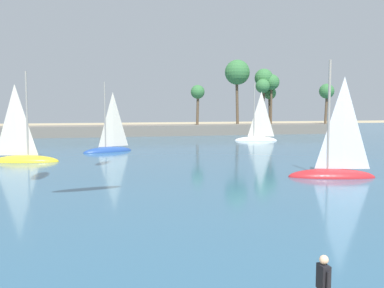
{
  "coord_description": "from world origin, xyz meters",
  "views": [
    {
      "loc": [
        -4.05,
        -2.8,
        5.04
      ],
      "look_at": [
        -0.75,
        11.45,
        3.75
      ],
      "focal_mm": 40.24,
      "sensor_mm": 36.0,
      "label": 1
    }
  ],
  "objects_px": {
    "sailboat_mid_bay": "(334,166)",
    "person_at_waterline": "(323,288)",
    "sailboat_near_shore": "(23,153)",
    "sailboat_far_left": "(109,145)",
    "sailboat_toward_headland": "(257,135)"
  },
  "relations": [
    {
      "from": "person_at_waterline",
      "to": "sailboat_near_shore",
      "type": "height_order",
      "value": "sailboat_near_shore"
    },
    {
      "from": "sailboat_mid_bay",
      "to": "sailboat_far_left",
      "type": "height_order",
      "value": "sailboat_mid_bay"
    },
    {
      "from": "sailboat_far_left",
      "to": "person_at_waterline",
      "type": "bearing_deg",
      "value": -85.07
    },
    {
      "from": "person_at_waterline",
      "to": "sailboat_near_shore",
      "type": "xyz_separation_m",
      "value": [
        -11.15,
        32.04,
        -0.06
      ]
    },
    {
      "from": "person_at_waterline",
      "to": "sailboat_mid_bay",
      "type": "distance_m",
      "value": 21.51
    },
    {
      "from": "person_at_waterline",
      "to": "sailboat_far_left",
      "type": "distance_m",
      "value": 39.23
    },
    {
      "from": "sailboat_mid_bay",
      "to": "sailboat_far_left",
      "type": "bearing_deg",
      "value": 125.28
    },
    {
      "from": "sailboat_mid_bay",
      "to": "sailboat_far_left",
      "type": "distance_m",
      "value": 25.49
    },
    {
      "from": "sailboat_mid_bay",
      "to": "person_at_waterline",
      "type": "bearing_deg",
      "value": -121.84
    },
    {
      "from": "sailboat_mid_bay",
      "to": "sailboat_far_left",
      "type": "relative_size",
      "value": 1.08
    },
    {
      "from": "person_at_waterline",
      "to": "sailboat_toward_headland",
      "type": "bearing_deg",
      "value": 70.04
    },
    {
      "from": "person_at_waterline",
      "to": "sailboat_mid_bay",
      "type": "height_order",
      "value": "sailboat_mid_bay"
    },
    {
      "from": "person_at_waterline",
      "to": "sailboat_near_shore",
      "type": "bearing_deg",
      "value": 109.19
    },
    {
      "from": "sailboat_far_left",
      "to": "sailboat_near_shore",
      "type": "bearing_deg",
      "value": -137.81
    },
    {
      "from": "sailboat_mid_bay",
      "to": "sailboat_toward_headland",
      "type": "xyz_separation_m",
      "value": [
        6.69,
        31.4,
        0.01
      ]
    }
  ]
}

